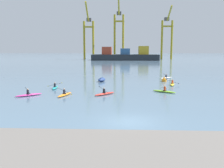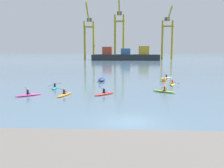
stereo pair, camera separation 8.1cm
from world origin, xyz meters
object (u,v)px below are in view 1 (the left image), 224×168
object	(u,v)px
kayak_white	(166,78)
kayak_teal	(55,87)
kayak_orange	(65,94)
gantry_crane_west_mid	(119,29)
kayak_yellow	(172,84)
kayak_magenta	(29,95)
gantry_crane_west	(89,33)
container_barge	(125,56)
kayak_lime	(164,91)
channel_buoy	(164,80)
kayak_red	(105,93)
capsized_dinghy	(102,80)
gantry_crane_east_mid	(167,33)

from	to	relation	value
kayak_white	kayak_teal	xyz separation A→B (m)	(-18.98, -13.85, 0.00)
kayak_orange	gantry_crane_west_mid	bearing A→B (deg)	87.70
kayak_yellow	kayak_magenta	bearing A→B (deg)	-152.04
kayak_teal	gantry_crane_west_mid	bearing A→B (deg)	86.21
gantry_crane_west	container_barge	bearing A→B (deg)	-25.76
container_barge	kayak_lime	size ratio (longest dim) A/B	11.86
channel_buoy	kayak_teal	distance (m)	19.87
gantry_crane_west	kayak_yellow	xyz separation A→B (m)	(28.70, -108.43, -15.47)
container_barge	kayak_red	world-z (taller)	container_barge
kayak_teal	kayak_magenta	distance (m)	6.35
capsized_dinghy	kayak_magenta	distance (m)	16.56
gantry_crane_west_mid	kayak_red	distance (m)	122.53
container_barge	gantry_crane_west	bearing A→B (deg)	154.24
gantry_crane_east_mid	kayak_red	bearing A→B (deg)	-103.44
kayak_orange	kayak_lime	size ratio (longest dim) A/B	1.10
kayak_magenta	kayak_white	bearing A→B (deg)	44.07
kayak_white	kayak_lime	world-z (taller)	kayak_white
container_barge	kayak_teal	bearing A→B (deg)	-96.43
kayak_lime	kayak_white	bearing A→B (deg)	79.13
gantry_crane_east_mid	capsized_dinghy	distance (m)	114.03
capsized_dinghy	kayak_orange	world-z (taller)	kayak_orange
kayak_white	kayak_red	size ratio (longest dim) A/B	1.01
kayak_white	kayak_orange	xyz separation A→B (m)	(-16.18, -19.56, 0.00)
gantry_crane_east_mid	kayak_yellow	size ratio (longest dim) A/B	8.76
container_barge	gantry_crane_west	distance (m)	27.59
kayak_red	kayak_orange	bearing A→B (deg)	-170.63
gantry_crane_east_mid	kayak_white	size ratio (longest dim) A/B	10.29
gantry_crane_west_mid	kayak_lime	world-z (taller)	gantry_crane_west_mid
kayak_yellow	kayak_white	bearing A→B (deg)	86.09
gantry_crane_west	kayak_red	bearing A→B (deg)	-81.23
capsized_dinghy	channel_buoy	xyz separation A→B (m)	(11.40, 0.60, 0.01)
gantry_crane_west	kayak_red	distance (m)	120.19
container_barge	gantry_crane_east_mid	world-z (taller)	gantry_crane_east_mid
capsized_dinghy	kayak_white	bearing A→B (deg)	23.40
channel_buoy	gantry_crane_west_mid	bearing A→B (deg)	95.33
container_barge	kayak_yellow	distance (m)	98.13
gantry_crane_east_mid	channel_buoy	world-z (taller)	gantry_crane_east_mid
channel_buoy	kayak_lime	distance (m)	11.87
kayak_red	capsized_dinghy	bearing A→B (deg)	96.37
kayak_white	kayak_red	distance (m)	21.81
gantry_crane_west	kayak_teal	size ratio (longest dim) A/B	9.35
gantry_crane_west	kayak_orange	bearing A→B (deg)	-83.67
gantry_crane_west_mid	kayak_magenta	size ratio (longest dim) A/B	11.84
gantry_crane_east_mid	kayak_magenta	world-z (taller)	gantry_crane_east_mid
capsized_dinghy	kayak_yellow	world-z (taller)	kayak_yellow
kayak_teal	gantry_crane_east_mid	bearing A→B (deg)	72.49
capsized_dinghy	gantry_crane_east_mid	bearing A→B (deg)	74.27
capsized_dinghy	kayak_red	size ratio (longest dim) A/B	0.95
capsized_dinghy	kayak_red	xyz separation A→B (m)	(1.48, -13.26, -0.18)
gantry_crane_east_mid	kayak_lime	distance (m)	122.71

